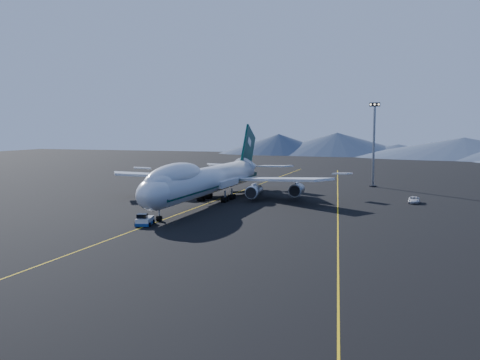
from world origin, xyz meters
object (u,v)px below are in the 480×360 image
(pushback_tug, at_px, (145,221))
(boeing_747, at_px, (209,179))
(service_van, at_px, (414,200))
(floodlight_mast, at_px, (374,144))

(pushback_tug, bearing_deg, boeing_747, 74.10)
(boeing_747, height_order, pushback_tug, boeing_747)
(service_van, xyz_separation_m, floodlight_mast, (-12.38, 33.67, 12.38))
(boeing_747, xyz_separation_m, pushback_tug, (-0.73, -31.05, -5.11))
(floodlight_mast, bearing_deg, service_van, -69.82)
(pushback_tug, relative_size, service_van, 1.02)
(boeing_747, distance_m, pushback_tug, 31.47)
(boeing_747, xyz_separation_m, service_van, (47.71, 15.65, -5.04))
(floodlight_mast, bearing_deg, pushback_tug, -114.17)
(service_van, bearing_deg, pushback_tug, -134.79)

